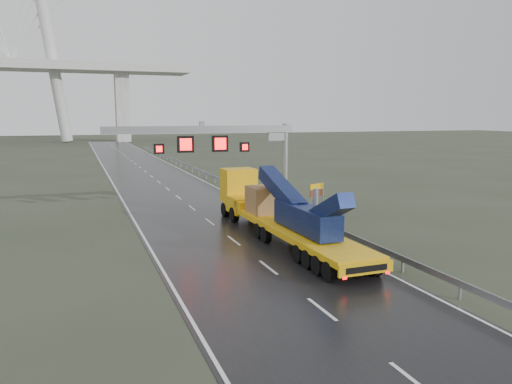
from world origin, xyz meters
name	(u,v)px	position (x,y,z in m)	size (l,w,h in m)	color
ground	(301,293)	(0.00, 0.00, 0.00)	(400.00, 400.00, 0.00)	#2F3626
road	(159,182)	(0.00, 40.00, 0.01)	(11.00, 200.00, 0.02)	black
guardrail	(232,185)	(6.10, 30.00, 0.70)	(0.20, 140.00, 1.40)	gray
sign_gantry	(229,145)	(2.10, 17.99, 5.61)	(14.90, 1.20, 7.42)	#A9A9A4
heavy_haul_truck	(272,208)	(2.99, 11.01, 1.74)	(3.17, 19.22, 4.50)	yellow
exit_sign_pair	(317,193)	(8.56, 15.48, 1.83)	(1.45, 0.61, 2.61)	gray
striped_barrier	(289,203)	(7.61, 18.79, 0.54)	(0.64, 0.35, 1.09)	red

